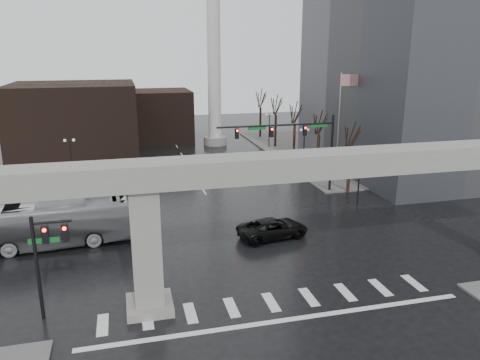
{
  "coord_description": "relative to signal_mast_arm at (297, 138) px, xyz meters",
  "views": [
    {
      "loc": [
        -7.82,
        -24.43,
        14.48
      ],
      "look_at": [
        0.84,
        9.81,
        4.5
      ],
      "focal_mm": 35.0,
      "sensor_mm": 36.0,
      "label": 1
    }
  ],
  "objects": [
    {
      "name": "lamp_left_1",
      "position": [
        -22.49,
        9.2,
        -2.36
      ],
      "size": [
        1.22,
        0.32,
        5.11
      ],
      "color": "black",
      "rests_on": "ground"
    },
    {
      "name": "signal_mast_arm",
      "position": [
        0.0,
        0.0,
        0.0
      ],
      "size": [
        12.12,
        0.43,
        8.0
      ],
      "color": "black",
      "rests_on": "ground"
    },
    {
      "name": "city_bus",
      "position": [
        -22.92,
        -7.84,
        -4.05
      ],
      "size": [
        12.93,
        3.73,
        3.56
      ],
      "primitive_type": "imported",
      "rotation": [
        0.0,
        0.0,
        1.63
      ],
      "color": "#949398",
      "rests_on": "ground"
    },
    {
      "name": "lamp_right_0",
      "position": [
        4.51,
        -4.8,
        -2.36
      ],
      "size": [
        1.22,
        0.32,
        5.11
      ],
      "color": "black",
      "rests_on": "ground"
    },
    {
      "name": "building_far_mid",
      "position": [
        -10.99,
        33.2,
        -1.83
      ],
      "size": [
        10.0,
        10.0,
        8.0
      ],
      "primitive_type": "cube",
      "color": "black",
      "rests_on": "ground"
    },
    {
      "name": "tree_right_1",
      "position": [
        5.54,
        7.22,
        -2.98
      ],
      "size": [
        1.09,
        1.61,
        7.67
      ],
      "color": "black",
      "rests_on": "ground"
    },
    {
      "name": "ground",
      "position": [
        -8.99,
        -18.8,
        -5.83
      ],
      "size": [
        160.0,
        160.0,
        0.0
      ],
      "primitive_type": "plane",
      "color": "black",
      "rests_on": "ground"
    },
    {
      "name": "sidewalk_ne",
      "position": [
        17.01,
        17.2,
        -5.75
      ],
      "size": [
        28.0,
        36.0,
        0.15
      ],
      "primitive_type": "cube",
      "color": "#605D5C",
      "rests_on": "ground"
    },
    {
      "name": "tree_right_3",
      "position": [
        5.54,
        23.22,
        -2.85
      ],
      "size": [
        1.11,
        1.66,
        8.02
      ],
      "color": "black",
      "rests_on": "ground"
    },
    {
      "name": "flagpole_assembly",
      "position": [
        6.3,
        3.2,
        1.7
      ],
      "size": [
        2.06,
        0.12,
        12.0
      ],
      "color": "silver",
      "rests_on": "ground"
    },
    {
      "name": "building_far_left",
      "position": [
        -22.99,
        23.2,
        -0.83
      ],
      "size": [
        16.0,
        14.0,
        10.0
      ],
      "primitive_type": "cube",
      "color": "black",
      "rests_on": "ground"
    },
    {
      "name": "lamp_left_2",
      "position": [
        -22.49,
        23.2,
        -2.36
      ],
      "size": [
        1.22,
        0.32,
        5.11
      ],
      "color": "black",
      "rests_on": "ground"
    },
    {
      "name": "tree_right_4",
      "position": [
        5.54,
        31.22,
        -2.79
      ],
      "size": [
        1.12,
        1.69,
        8.19
      ],
      "color": "black",
      "rests_on": "ground"
    },
    {
      "name": "lamp_right_2",
      "position": [
        4.51,
        23.2,
        -2.36
      ],
      "size": [
        1.22,
        0.32,
        5.11
      ],
      "color": "black",
      "rests_on": "ground"
    },
    {
      "name": "pickup_truck",
      "position": [
        -5.84,
        -10.47,
        -5.04
      ],
      "size": [
        5.99,
        3.47,
        1.57
      ],
      "primitive_type": "imported",
      "rotation": [
        0.0,
        0.0,
        1.73
      ],
      "color": "black",
      "rests_on": "ground"
    },
    {
      "name": "lamp_right_1",
      "position": [
        4.51,
        9.2,
        -2.36
      ],
      "size": [
        1.22,
        0.32,
        5.11
      ],
      "color": "black",
      "rests_on": "ground"
    },
    {
      "name": "elevated_guideway",
      "position": [
        -7.73,
        -18.8,
        1.05
      ],
      "size": [
        48.0,
        2.6,
        8.7
      ],
      "color": "gray",
      "rests_on": "ground"
    },
    {
      "name": "tree_right_2",
      "position": [
        5.54,
        15.22,
        -2.91
      ],
      "size": [
        1.1,
        1.63,
        7.85
      ],
      "color": "black",
      "rests_on": "ground"
    },
    {
      "name": "lamp_left_0",
      "position": [
        -22.49,
        -4.8,
        -2.36
      ],
      "size": [
        1.22,
        0.32,
        5.11
      ],
      "color": "black",
      "rests_on": "ground"
    },
    {
      "name": "smokestack",
      "position": [
        -2.99,
        27.2,
        7.52
      ],
      "size": [
        3.6,
        3.6,
        30.0
      ],
      "color": "silver",
      "rests_on": "ground"
    },
    {
      "name": "signal_left_pole",
      "position": [
        -21.24,
        -18.3,
        -1.76
      ],
      "size": [
        2.3,
        0.3,
        6.0
      ],
      "color": "black",
      "rests_on": "ground"
    },
    {
      "name": "tree_right_0",
      "position": [
        5.54,
        -0.78,
        -3.04
      ],
      "size": [
        1.09,
        1.58,
        7.5
      ],
      "color": "black",
      "rests_on": "ground"
    }
  ]
}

